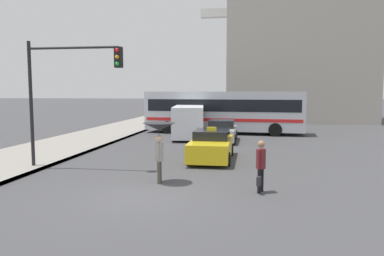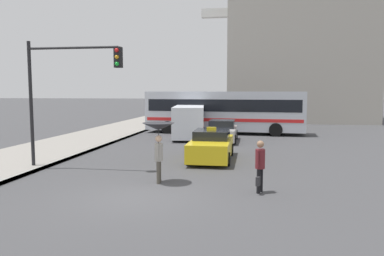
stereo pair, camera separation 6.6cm
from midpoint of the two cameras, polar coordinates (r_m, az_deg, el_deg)
The scene contains 9 objects.
ground_plane at distance 11.81m, azimuth -8.01°, elevation -10.30°, with size 300.00×300.00×0.00m, color #424244.
taxi at distance 17.66m, azimuth 3.09°, elevation -2.74°, with size 1.91×4.36×1.56m.
sedan_red at distance 24.21m, azimuth 4.66°, elevation -0.55°, with size 1.91×4.05×1.36m.
ambulance_van at distance 25.74m, azimuth -0.38°, elevation 1.17°, with size 2.65×5.48×2.21m.
city_bus at distance 28.79m, azimuth 5.01°, elevation 2.73°, with size 12.12×3.34×3.21m.
pedestrian_with_umbrella at distance 13.06m, azimuth -4.98°, elevation -0.80°, with size 1.14×1.14×2.13m.
pedestrian_man at distance 12.10m, azimuth 10.48°, elevation -5.27°, with size 0.40×0.60×1.68m.
traffic_light at distance 15.89m, azimuth -18.31°, elevation 7.00°, with size 3.99×0.38×5.24m.
monument_cross at distance 42.32m, azimuth 6.50°, elevation 13.76°, with size 7.17×0.90×16.29m.
Camera 2 is at (3.42, -10.83, 3.23)m, focal length 35.00 mm.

